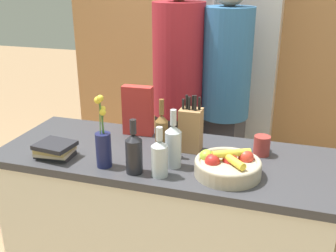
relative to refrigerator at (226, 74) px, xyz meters
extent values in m
cube|color=silver|center=(-0.09, -1.39, -0.58)|extent=(1.62, 0.62, 0.87)
cube|color=#38383D|center=(-0.09, -1.39, -0.12)|extent=(1.69, 0.65, 0.04)
cube|color=#AD7A4C|center=(-0.09, 0.36, 0.29)|extent=(2.89, 0.12, 2.60)
cube|color=#B7B7BC|center=(0.00, 0.00, 0.00)|extent=(0.79, 0.60, 2.02)
cylinder|color=#B7B7BC|center=(-0.06, -0.31, 0.10)|extent=(0.02, 0.02, 1.11)
cylinder|color=tan|center=(0.26, -1.52, -0.07)|extent=(0.30, 0.30, 0.06)
torus|color=tan|center=(0.26, -1.52, -0.04)|extent=(0.30, 0.30, 0.03)
sphere|color=#99B233|center=(0.16, -1.50, -0.03)|extent=(0.07, 0.07, 0.07)
sphere|color=red|center=(0.19, -1.54, -0.03)|extent=(0.07, 0.07, 0.07)
sphere|color=red|center=(0.33, -1.46, -0.03)|extent=(0.07, 0.07, 0.07)
sphere|color=red|center=(0.27, -1.50, -0.04)|extent=(0.07, 0.07, 0.07)
cylinder|color=yellow|center=(0.28, -1.54, -0.02)|extent=(0.13, 0.13, 0.03)
cylinder|color=yellow|center=(0.27, -1.49, -0.01)|extent=(0.17, 0.11, 0.03)
cube|color=#A87A4C|center=(0.03, -1.31, 0.01)|extent=(0.11, 0.09, 0.22)
cylinder|color=black|center=(0.00, -1.31, 0.14)|extent=(0.01, 0.01, 0.06)
cylinder|color=black|center=(0.01, -1.30, 0.15)|extent=(0.01, 0.01, 0.08)
cylinder|color=black|center=(0.03, -1.31, 0.15)|extent=(0.01, 0.01, 0.08)
cylinder|color=black|center=(0.04, -1.30, 0.15)|extent=(0.01, 0.01, 0.08)
cylinder|color=black|center=(0.06, -1.32, 0.15)|extent=(0.01, 0.01, 0.09)
cylinder|color=black|center=(0.07, -1.29, 0.15)|extent=(0.01, 0.01, 0.07)
cylinder|color=#191E4C|center=(-0.31, -1.60, -0.02)|extent=(0.07, 0.07, 0.17)
cylinder|color=#477538|center=(-0.30, -1.60, 0.12)|extent=(0.01, 0.01, 0.10)
sphere|color=gold|center=(-0.30, -1.61, 0.17)|extent=(0.03, 0.03, 0.03)
cylinder|color=#477538|center=(-0.31, -1.60, 0.12)|extent=(0.02, 0.01, 0.12)
sphere|color=gold|center=(-0.31, -1.59, 0.18)|extent=(0.03, 0.03, 0.03)
cylinder|color=#477538|center=(-0.32, -1.60, 0.14)|extent=(0.01, 0.02, 0.16)
sphere|color=gold|center=(-0.32, -1.61, 0.22)|extent=(0.03, 0.03, 0.03)
cylinder|color=#477538|center=(-0.31, -1.60, 0.15)|extent=(0.01, 0.01, 0.17)
sphere|color=gold|center=(-0.31, -1.61, 0.23)|extent=(0.03, 0.03, 0.03)
cube|color=red|center=(-0.30, -1.18, 0.04)|extent=(0.17, 0.07, 0.28)
cylinder|color=#99332D|center=(0.39, -1.25, -0.05)|extent=(0.08, 0.08, 0.10)
torus|color=#99332D|center=(0.40, -1.21, -0.05)|extent=(0.02, 0.07, 0.07)
cube|color=#232328|center=(-0.59, -1.58, -0.09)|extent=(0.18, 0.11, 0.02)
cube|color=#B7A88E|center=(-0.59, -1.58, -0.07)|extent=(0.18, 0.15, 0.02)
cube|color=#99844C|center=(-0.58, -1.59, -0.05)|extent=(0.17, 0.14, 0.02)
cube|color=#232328|center=(-0.58, -1.59, -0.03)|extent=(0.19, 0.17, 0.02)
cylinder|color=#B2BCC1|center=(-0.03, -1.61, -0.03)|extent=(0.08, 0.08, 0.15)
cone|color=#B2BCC1|center=(-0.03, -1.61, 0.06)|extent=(0.08, 0.08, 0.03)
cylinder|color=#B2BCC1|center=(-0.03, -1.61, 0.10)|extent=(0.03, 0.03, 0.06)
cylinder|color=black|center=(-0.15, -1.62, -0.02)|extent=(0.08, 0.08, 0.16)
cone|color=black|center=(-0.15, -1.62, 0.07)|extent=(0.08, 0.08, 0.03)
cylinder|color=black|center=(-0.15, -1.62, 0.12)|extent=(0.03, 0.03, 0.07)
cylinder|color=brown|center=(-0.08, -1.41, -0.01)|extent=(0.06, 0.06, 0.18)
cone|color=brown|center=(-0.08, -1.41, 0.10)|extent=(0.06, 0.06, 0.04)
cylinder|color=brown|center=(-0.08, -1.41, 0.15)|extent=(0.02, 0.02, 0.08)
cylinder|color=#B2BCC1|center=(0.00, -1.51, -0.01)|extent=(0.08, 0.08, 0.17)
cone|color=#B2BCC1|center=(0.00, -1.51, 0.09)|extent=(0.08, 0.08, 0.03)
cylinder|color=#B2BCC1|center=(0.00, -1.51, 0.14)|extent=(0.03, 0.03, 0.07)
cube|color=#383842|center=(-0.21, -0.66, -0.57)|extent=(0.28, 0.21, 0.87)
cylinder|color=maroon|center=(-0.21, -0.66, 0.23)|extent=(0.34, 0.34, 0.73)
cube|color=#383842|center=(0.09, -0.59, -0.58)|extent=(0.30, 0.24, 0.86)
cylinder|color=#2D6093|center=(0.09, -0.59, 0.21)|extent=(0.33, 0.33, 0.72)
camera|label=1|loc=(0.47, -3.11, 0.75)|focal=42.00mm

